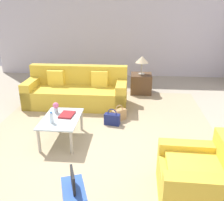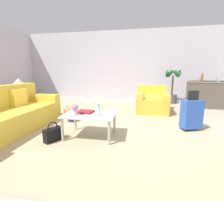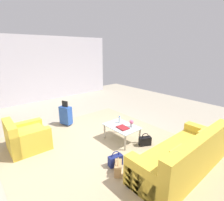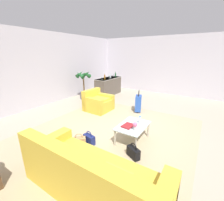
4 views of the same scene
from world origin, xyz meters
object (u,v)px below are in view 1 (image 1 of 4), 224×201
Objects in this scene: coffee_table at (61,121)px; table_lamp at (142,60)px; couch at (77,92)px; handbag_tan at (119,115)px; coffee_table_book at (67,115)px; flower_vase at (56,107)px; water_bottle at (52,118)px; handbag_black at (56,119)px; handbag_navy at (112,119)px; side_table at (141,83)px; armchair at (202,180)px.

coffee_table is 1.87× the size of table_lamp.
couch is at bearing -58.03° from table_lamp.
couch is 6.83× the size of handbag_tan.
coffee_table is 0.16m from coffee_table_book.
coffee_table is 4.63× the size of flower_vase.
water_bottle is (2.00, 0.00, 0.23)m from couch.
handbag_tan is (-0.94, 0.99, -0.26)m from coffee_table.
handbag_black is at bearing -157.70° from flower_vase.
handbag_navy is at bearing 129.57° from coffee_table.
side_table is (-2.68, 1.42, -0.20)m from coffee_table_book.
coffee_table_book is at bearing -47.98° from handbag_tan.
coffee_table_book is at bearing 6.11° from couch.
flower_vase reaches higher than coffee_table.
flower_vase is (-1.52, -2.32, 0.28)m from armchair.
coffee_table_book is at bearing -124.26° from armchair.
side_table is at bearing 180.00° from table_lamp.
flower_vase is at bearing -57.74° from handbag_tan.
handbag_navy is 0.26m from handbag_tan.
side_table is at bearing 162.97° from handbag_navy.
side_table is at bearing 121.97° from couch.
water_bottle is 0.57× the size of handbag_navy.
armchair is 2.53m from water_bottle.
side_table is 2.19m from handbag_navy.
coffee_table_book is 0.88× the size of handbag_navy.
flower_vase is at bearing -64.10° from handbag_navy.
water_bottle is at bearing -24.52° from coffee_table_book.
handbag_tan is at bearing 133.52° from coffee_table.
couch is at bearing -176.82° from coffee_table.
coffee_table is 2.65× the size of handbag_navy.
coffee_table is 1.65× the size of side_table.
handbag_navy is (-0.71, 0.86, -0.26)m from coffee_table.
couch is 1.40m from handbag_tan.
handbag_tan is at bearing 136.29° from water_bottle.
handbag_navy is at bearing 131.97° from coffee_table_book.
coffee_table is (1.80, 0.10, 0.08)m from couch.
coffee_table reaches higher than handbag_black.
water_bottle is 0.38m from coffee_table_book.
coffee_table_book is at bearing -27.92° from table_lamp.
side_table is at bearing 151.93° from water_bottle.
handbag_tan is (-1.14, 1.09, -0.42)m from water_bottle.
coffee_table is at bearing 34.29° from flower_vase.
side_table is 1.61× the size of handbag_black.
flower_vase is at bearing -32.60° from table_lamp.
side_table is 1.14× the size of table_lamp.
handbag_navy is (-0.91, 0.96, -0.42)m from water_bottle.
side_table is 2.85m from handbag_black.
table_lamp is at bearing 156.92° from coffee_table_book.
handbag_tan is (-0.82, 0.91, -0.34)m from coffee_table_book.
coffee_table is at bearing 27.07° from handbag_black.
side_table is 1.61× the size of handbag_navy.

